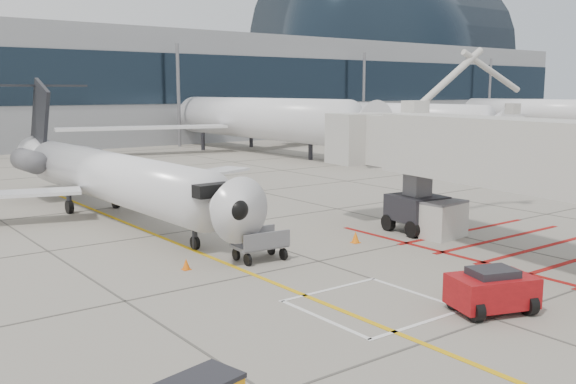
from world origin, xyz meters
TOP-DOWN VIEW (x-y plane):
  - ground_plane at (0.00, 0.00)m, footprint 260.00×260.00m
  - regional_jet at (-3.08, 15.04)m, footprint 22.41×27.98m
  - jet_bridge at (6.31, -0.49)m, footprint 11.07×19.47m
  - pushback_tug at (0.46, -3.60)m, footprint 2.82×2.26m
  - baggage_cart at (-1.73, 5.55)m, footprint 2.14×1.46m
  - ground_power_unit at (7.16, 3.75)m, footprint 2.23×1.43m
  - cone_nose at (-4.71, 6.07)m, footprint 0.31×0.31m
  - cone_side at (3.26, 5.40)m, footprint 0.37×0.37m
  - terminal_building at (10.00, 70.00)m, footprint 180.00×28.00m
  - terminal_glass_band at (10.00, 55.95)m, footprint 180.00×0.10m
  - terminal_dome at (70.00, 70.00)m, footprint 40.00×28.00m
  - bg_aircraft_c at (23.10, 46.00)m, footprint 38.85×43.17m
  - bg_aircraft_d at (46.92, 46.00)m, footprint 33.12×36.80m
  - bg_aircraft_e at (77.82, 46.00)m, footprint 34.89×38.76m

SIDE VIEW (x-z plane):
  - ground_plane at x=0.00m, z-range 0.00..0.00m
  - cone_nose at x=-4.71m, z-range 0.00..0.43m
  - cone_side at x=3.26m, z-range 0.00..0.51m
  - baggage_cart at x=-1.73m, z-range 0.00..1.28m
  - pushback_tug at x=0.46m, z-range 0.00..1.43m
  - ground_power_unit at x=7.16m, z-range 0.00..1.68m
  - regional_jet at x=-3.08m, z-range 0.00..7.21m
  - jet_bridge at x=6.31m, z-range 0.00..7.40m
  - bg_aircraft_d at x=46.92m, z-range 0.00..11.04m
  - bg_aircraft_e at x=77.82m, z-range 0.00..11.63m
  - bg_aircraft_c at x=23.10m, z-range 0.00..12.95m
  - terminal_building at x=10.00m, z-range 0.00..14.00m
  - terminal_glass_band at x=10.00m, z-range 5.00..11.00m
  - terminal_dome at x=70.00m, z-range 0.00..28.00m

